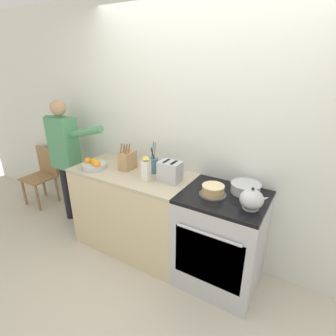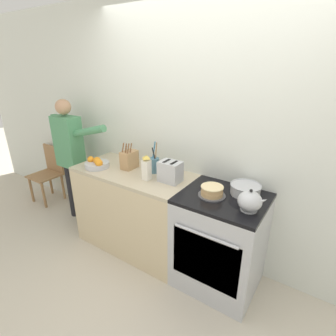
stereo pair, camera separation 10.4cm
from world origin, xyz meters
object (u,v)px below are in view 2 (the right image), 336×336
utensil_crock (154,165)px  milk_carton (147,168)px  layer_cake (212,191)px  dining_chair (50,170)px  person_baker (70,152)px  knife_block (129,160)px  mixing_bowl (245,189)px  stove_range (219,241)px  fruit_bowl (97,164)px  toaster (170,172)px  tea_kettle (250,201)px

utensil_crock → milk_carton: bearing=-76.2°
layer_cake → dining_chair: size_ratio=0.28×
person_baker → layer_cake: bearing=10.7°
knife_block → mixing_bowl: bearing=4.7°
stove_range → fruit_bowl: 1.49m
dining_chair → knife_block: bearing=-4.4°
toaster → tea_kettle: bearing=-7.2°
mixing_bowl → milk_carton: (-0.89, -0.23, 0.07)m
stove_range → utensil_crock: utensil_crock is taller
tea_kettle → dining_chair: size_ratio=0.27×
stove_range → dining_chair: (-2.80, 0.14, 0.01)m
milk_carton → dining_chair: milk_carton is taller
layer_cake → tea_kettle: 0.34m
utensil_crock → person_baker: person_baker is taller
toaster → mixing_bowl: bearing=11.5°
fruit_bowl → toaster: (0.85, 0.14, 0.06)m
knife_block → toaster: bearing=-4.0°
tea_kettle → toaster: 0.80m
milk_carton → layer_cake: bearing=3.7°
dining_chair → layer_cake: bearing=-5.0°
fruit_bowl → knife_block: bearing=31.0°
mixing_bowl → person_baker: (-2.16, -0.14, -0.03)m
toaster → milk_carton: size_ratio=0.88×
mixing_bowl → stove_range: bearing=-131.7°
layer_cake → tea_kettle: size_ratio=1.04×
knife_block → milk_carton: knife_block is taller
layer_cake → tea_kettle: (0.34, -0.05, 0.03)m
fruit_bowl → dining_chair: (-1.40, 0.27, -0.49)m
utensil_crock → dining_chair: 2.07m
utensil_crock → toaster: utensil_crock is taller
knife_block → person_baker: bearing=-177.4°
tea_kettle → milk_carton: (-1.00, 0.01, 0.04)m
mixing_bowl → knife_block: knife_block is taller
stove_range → person_baker: person_baker is taller
utensil_crock → milk_carton: utensil_crock is taller
milk_carton → person_baker: (-1.27, 0.09, -0.10)m
mixing_bowl → dining_chair: 2.97m
layer_cake → knife_block: (-1.00, 0.09, 0.05)m
knife_block → dining_chair: 1.79m
stove_range → layer_cake: layer_cake is taller
stove_range → fruit_bowl: bearing=-174.5°
knife_block → toaster: 0.54m
mixing_bowl → person_baker: person_baker is taller
toaster → person_baker: size_ratio=0.14×
stove_range → milk_carton: 0.95m
utensil_crock → fruit_bowl: 0.64m
fruit_bowl → milk_carton: bearing=4.7°
milk_carton → person_baker: size_ratio=0.16×
layer_cake → utensil_crock: utensil_crock is taller
layer_cake → milk_carton: (-0.66, -0.04, 0.08)m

